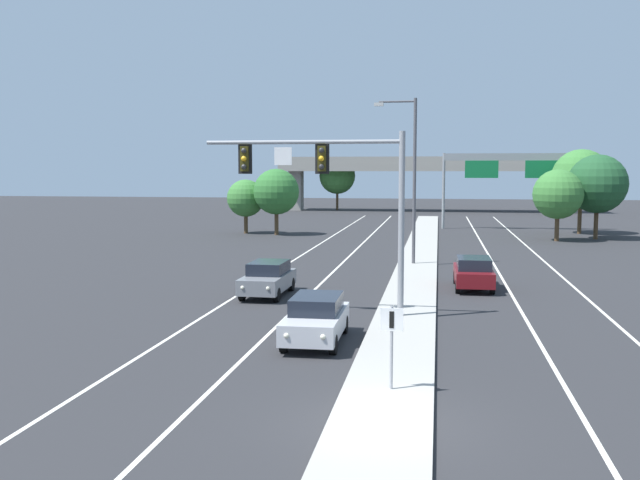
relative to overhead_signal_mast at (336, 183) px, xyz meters
The scene contains 20 objects.
ground_plane 13.22m from the overhead_signal_mast, 76.90° to the right, with size 260.00×260.00×0.00m, color #28282B.
median_island 8.61m from the overhead_signal_mast, 66.26° to the left, with size 2.40×110.00×0.15m, color #9E9B93.
lane_stripe_oncoming_center 14.41m from the overhead_signal_mast, 98.43° to the left, with size 0.14×100.00×0.01m, color silver.
lane_stripe_receding_center 16.09m from the overhead_signal_mast, 60.65° to the left, with size 0.14×100.00×0.01m, color silver.
edge_stripe_left 15.21m from the overhead_signal_mast, 111.69° to the left, with size 0.14×100.00×0.01m, color silver.
edge_stripe_right 17.86m from the overhead_signal_mast, 50.93° to the left, with size 0.14×100.00×0.01m, color silver.
overhead_signal_mast is the anchor object (origin of this frame).
median_sign_post 10.69m from the overhead_signal_mast, 73.60° to the right, with size 0.60×0.10×2.20m.
street_lamp_median 16.11m from the overhead_signal_mast, 81.85° to the left, with size 2.58×0.28×10.00m.
car_oncoming_silver 6.22m from the overhead_signal_mast, 91.17° to the right, with size 1.87×4.49×1.58m.
car_oncoming_grey 7.35m from the overhead_signal_mast, 131.62° to the left, with size 1.87×4.49×1.58m.
car_receding_darkred 10.70m from the overhead_signal_mast, 53.76° to the left, with size 1.87×4.49×1.58m.
highway_sign_gantry 45.46m from the overhead_signal_mast, 76.08° to the left, with size 13.28×0.42×7.50m.
overpass_bridge 73.98m from the overhead_signal_mast, 87.88° to the left, with size 42.40×6.40×7.65m.
tree_far_left_b 38.39m from the overhead_signal_mast, 110.69° to the left, with size 3.43×3.43×4.97m.
tree_far_right_b 35.81m from the overhead_signal_mast, 67.64° to the left, with size 4.08×4.08×5.90m.
tree_far_right_c 39.22m from the overhead_signal_mast, 64.12° to the left, with size 4.94×4.94×7.15m.
tree_far_left_c 75.94m from the overhead_signal_mast, 98.02° to the left, with size 5.23×5.23×7.57m.
tree_far_left_a 36.41m from the overhead_signal_mast, 106.64° to the left, with size 4.11×4.11×5.95m.
tree_far_right_a 43.79m from the overhead_signal_mast, 67.51° to the left, with size 5.34×5.34×7.73m.
Camera 1 is at (1.23, -16.12, 5.87)m, focal length 40.17 mm.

